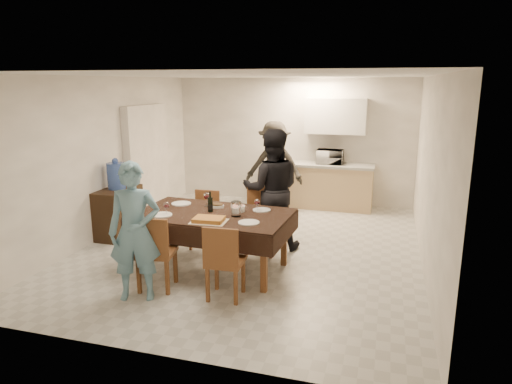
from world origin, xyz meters
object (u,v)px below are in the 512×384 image
console (119,212)px  microwave (330,157)px  person_near (135,232)px  person_kitchen (274,166)px  savoury_tart (209,220)px  person_far (272,189)px  water_jug (116,176)px  wine_bottle (210,202)px  water_pitcher (236,209)px  dining_table (213,216)px

console → microwave: microwave is taller
person_near → person_kitchen: size_ratio=0.93×
savoury_tart → person_far: 1.50m
water_jug → savoury_tart: size_ratio=0.97×
wine_bottle → savoury_tart: 0.47m
water_jug → water_pitcher: size_ratio=2.17×
dining_table → console: bearing=159.7°
dining_table → microwave: (1.10, 3.62, 0.29)m
water_pitcher → person_near: size_ratio=0.12×
water_pitcher → savoury_tart: 0.42m
water_pitcher → person_far: size_ratio=0.11×
console → wine_bottle: wine_bottle is taller
water_jug → water_pitcher: bearing=-21.2°
dining_table → microwave: microwave is taller
microwave → person_far: bearing=77.9°
water_jug → water_pitcher: 2.54m
wine_bottle → dining_table: bearing=-45.0°
water_jug → wine_bottle: bearing=-22.6°
person_far → dining_table: bearing=48.0°
dining_table → water_pitcher: bearing=-5.1°
water_jug → wine_bottle: 2.13m
microwave → person_kitchen: (-1.04, -0.45, -0.17)m
person_near → person_far: (1.10, 2.10, 0.10)m
dining_table → person_kitchen: bearing=91.9°
person_near → console: bearing=107.1°
savoury_tart → person_near: 0.93m
savoury_tart → person_near: person_near is taller
water_jug → person_far: 2.57m
dining_table → console: (-2.02, 0.87, -0.36)m
person_far → water_pitcher: bearing=65.3°
dining_table → savoury_tart: (0.10, -0.38, 0.06)m
water_jug → person_far: person_far is taller
savoury_tart → console: bearing=149.4°
wine_bottle → water_pitcher: bearing=-14.0°
wine_bottle → savoury_tart: size_ratio=0.64×
person_far → person_kitchen: bearing=-91.5°
wine_bottle → person_kitchen: size_ratio=0.16×
console → water_jug: bearing=-90.0°
wine_bottle → person_far: (0.60, 1.00, -0.02)m
console → savoury_tart: savoury_tart is taller
savoury_tart → person_near: size_ratio=0.27×
person_kitchen → wine_bottle: bearing=-92.1°
dining_table → person_far: 1.20m
water_pitcher → savoury_tart: (-0.25, -0.33, -0.07)m
dining_table → water_pitcher: 0.38m
wine_bottle → person_far: bearing=59.0°
console → microwave: bearing=41.4°
dining_table → console: console is taller
water_jug → microwave: water_jug is taller
person_near → person_kitchen: (0.61, 4.22, 0.06)m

